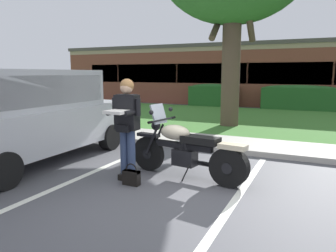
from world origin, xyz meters
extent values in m
plane|color=#4C4C51|center=(0.00, 0.00, 0.00)|extent=(140.00, 140.00, 0.00)
cube|color=#ADA89E|center=(0.00, 2.68, 0.06)|extent=(60.00, 0.20, 0.12)
cube|color=#ADA89E|center=(0.00, 3.53, 0.04)|extent=(60.00, 1.50, 0.08)
cube|color=#3D752D|center=(0.00, 8.16, 0.03)|extent=(60.00, 7.77, 0.06)
cube|color=silver|center=(-2.00, 0.20, 0.00)|extent=(0.12, 4.40, 0.01)
cube|color=silver|center=(0.68, 0.20, 0.00)|extent=(0.12, 4.40, 0.01)
cylinder|color=black|center=(-1.14, 0.72, 0.32)|extent=(0.65, 0.19, 0.64)
cylinder|color=black|center=(-1.14, 0.72, 0.32)|extent=(0.19, 0.14, 0.18)
cylinder|color=black|center=(0.44, 0.49, 0.32)|extent=(0.66, 0.27, 0.64)
cylinder|color=black|center=(0.44, 0.49, 0.32)|extent=(0.21, 0.22, 0.18)
cube|color=black|center=(-1.14, 0.72, 0.67)|extent=(0.46, 0.20, 0.06)
cube|color=beige|center=(0.49, 0.48, 0.66)|extent=(0.46, 0.26, 0.08)
cylinder|color=black|center=(-1.02, 0.62, 0.60)|extent=(0.31, 0.09, 0.58)
cylinder|color=black|center=(-0.99, 0.78, 0.60)|extent=(0.31, 0.09, 0.58)
sphere|color=black|center=(-0.97, 0.70, 0.86)|extent=(0.17, 0.17, 0.17)
cylinder|color=black|center=(-0.83, 0.68, 0.98)|extent=(0.14, 0.72, 0.03)
cylinder|color=black|center=(-0.88, 0.32, 0.98)|extent=(0.06, 0.11, 0.04)
cylinder|color=black|center=(-0.78, 1.03, 0.98)|extent=(0.06, 0.11, 0.04)
sphere|color=black|center=(-0.89, 0.38, 1.14)|extent=(0.08, 0.08, 0.08)
sphere|color=black|center=(-0.81, 0.98, 1.14)|extent=(0.08, 0.08, 0.08)
cube|color=#B2BCC6|center=(-0.91, 0.69, 1.08)|extent=(0.19, 0.38, 0.35)
cube|color=black|center=(-0.40, 0.61, 0.56)|extent=(1.10, 0.26, 0.10)
ellipsoid|color=beige|center=(-0.56, 0.64, 0.78)|extent=(0.60, 0.40, 0.26)
cube|color=black|center=(-0.07, 0.56, 0.70)|extent=(0.67, 0.37, 0.12)
cube|color=black|center=(-0.37, 0.61, 0.36)|extent=(0.43, 0.30, 0.28)
cylinder|color=black|center=(-0.40, 0.61, 0.52)|extent=(0.19, 0.14, 0.21)
cylinder|color=black|center=(-0.33, 0.60, 0.52)|extent=(0.19, 0.14, 0.21)
cylinder|color=black|center=(0.02, 0.69, 0.26)|extent=(0.61, 0.17, 0.08)
cylinder|color=black|center=(0.22, 0.66, 0.26)|extent=(0.61, 0.17, 0.08)
cylinder|color=black|center=(-0.27, 0.43, 0.15)|extent=(0.14, 0.11, 0.30)
cube|color=black|center=(-1.14, 0.10, 0.05)|extent=(0.11, 0.24, 0.10)
cube|color=black|center=(-1.28, 0.10, 0.05)|extent=(0.11, 0.24, 0.10)
cylinder|color=navy|center=(-1.14, 0.12, 0.43)|extent=(0.14, 0.14, 0.86)
cylinder|color=navy|center=(-1.28, 0.12, 0.43)|extent=(0.14, 0.14, 0.86)
cube|color=black|center=(-1.21, 0.12, 1.15)|extent=(0.38, 0.22, 0.58)
cube|color=black|center=(-1.21, 0.12, 1.42)|extent=(0.30, 0.20, 0.06)
sphere|color=tan|center=(-1.21, 0.12, 1.56)|extent=(0.21, 0.21, 0.21)
sphere|color=olive|center=(-1.21, 0.14, 1.59)|extent=(0.23, 0.23, 0.23)
cube|color=black|center=(-1.21, -0.01, 0.90)|extent=(0.22, 0.10, 0.12)
cylinder|color=black|center=(-1.05, -0.03, 1.17)|extent=(0.09, 0.34, 0.09)
cylinder|color=black|center=(-1.37, -0.04, 1.17)|extent=(0.09, 0.34, 0.09)
cylinder|color=black|center=(-0.99, 0.11, 1.25)|extent=(0.10, 0.10, 0.28)
cylinder|color=black|center=(-1.43, 0.10, 1.25)|extent=(0.10, 0.10, 0.28)
cube|color=white|center=(-1.21, -0.18, 1.19)|extent=(0.32, 0.32, 0.05)
cube|color=black|center=(-1.00, -0.11, 0.12)|extent=(0.28, 0.12, 0.24)
cube|color=black|center=(-1.00, -0.12, 0.22)|extent=(0.28, 0.13, 0.04)
torus|color=black|center=(-1.00, -0.11, 0.26)|extent=(0.20, 0.02, 0.20)
cube|color=#B7BABF|center=(-3.63, 0.31, 0.70)|extent=(2.01, 4.74, 0.80)
cube|color=#B7BABF|center=(-3.62, 0.16, 1.48)|extent=(1.78, 2.95, 0.76)
cube|color=black|center=(-2.79, 0.18, 1.48)|extent=(0.11, 2.73, 0.55)
cube|color=black|center=(-3.65, 1.39, 1.44)|extent=(1.56, 0.27, 0.51)
cube|color=black|center=(-3.68, 2.70, 0.40)|extent=(1.90, 0.15, 0.20)
cylinder|color=black|center=(-4.55, 1.75, 0.30)|extent=(0.25, 0.61, 0.60)
cylinder|color=black|center=(-2.77, 1.79, 0.30)|extent=(0.25, 0.61, 0.60)
cylinder|color=black|center=(-2.70, -1.12, 0.30)|extent=(0.25, 0.61, 0.60)
cylinder|color=#4C3D2D|center=(-1.05, 6.22, 1.80)|extent=(0.60, 0.60, 3.59)
cylinder|color=#4C3D2D|center=(-0.50, 6.22, 3.39)|extent=(0.21, 1.25, 1.18)
cylinder|color=#4C3D2D|center=(-1.56, 6.22, 3.32)|extent=(0.21, 1.16, 1.05)
cube|color=#235623|center=(-3.55, 12.41, 0.55)|extent=(2.57, 0.90, 1.10)
ellipsoid|color=#235623|center=(-3.55, 12.41, 1.10)|extent=(2.44, 0.84, 0.28)
cube|color=#235623|center=(0.72, 12.41, 0.55)|extent=(3.40, 0.90, 1.10)
ellipsoid|color=#235623|center=(0.72, 12.41, 1.10)|extent=(3.23, 0.84, 0.28)
cube|color=brown|center=(-1.90, 17.58, 1.63)|extent=(23.95, 9.16, 3.25)
cube|color=#998466|center=(-1.90, 13.04, 3.13)|extent=(23.95, 0.10, 0.24)
cube|color=#4C4742|center=(-1.90, 17.58, 3.35)|extent=(24.19, 9.25, 0.20)
cube|color=#1E282D|center=(-1.90, 13.03, 1.79)|extent=(20.36, 0.06, 1.10)
cube|color=brown|center=(-10.05, 13.02, 1.79)|extent=(0.08, 0.04, 1.20)
cube|color=brown|center=(-5.97, 13.02, 1.79)|extent=(0.08, 0.04, 1.20)
cube|color=brown|center=(-1.90, 13.02, 1.79)|extent=(0.08, 0.04, 1.20)
cube|color=brown|center=(2.17, 13.02, 1.79)|extent=(0.08, 0.04, 1.20)
camera|label=1|loc=(1.68, -4.40, 1.79)|focal=34.52mm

